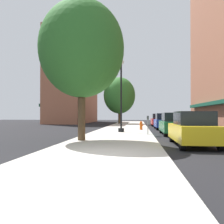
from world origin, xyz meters
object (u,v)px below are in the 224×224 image
(lamppost, at_px, (121,94))
(fire_hydrant, at_px, (141,125))
(car_yellow, at_px, (193,129))
(car_blue, at_px, (164,122))
(parking_meter_near, at_px, (148,123))
(car_red, at_px, (158,120))
(tree_mid, at_px, (119,95))
(tree_near, at_px, (82,49))
(car_green, at_px, (173,124))

(lamppost, xyz_separation_m, fire_hydrant, (1.63, 3.04, -2.68))
(fire_hydrant, relative_size, car_yellow, 0.18)
(fire_hydrant, height_order, car_yellow, car_yellow)
(fire_hydrant, xyz_separation_m, car_blue, (2.36, 2.82, 0.29))
(lamppost, height_order, parking_meter_near, lamppost)
(fire_hydrant, height_order, car_red, car_red)
(tree_mid, height_order, car_red, tree_mid)
(tree_near, xyz_separation_m, car_green, (5.68, 5.54, -4.27))
(fire_hydrant, bearing_deg, tree_near, -109.06)
(fire_hydrant, distance_m, car_green, 4.70)
(fire_hydrant, relative_size, tree_near, 0.10)
(tree_near, bearing_deg, fire_hydrant, 70.94)
(tree_near, bearing_deg, car_green, 44.31)
(car_green, distance_m, car_red, 13.45)
(car_red, bearing_deg, tree_mid, 132.64)
(car_yellow, bearing_deg, tree_near, 173.59)
(tree_near, distance_m, car_green, 9.01)
(parking_meter_near, xyz_separation_m, car_green, (1.95, 1.29, -0.14))
(tree_near, height_order, car_yellow, tree_near)
(car_yellow, distance_m, car_blue, 13.23)
(lamppost, distance_m, car_green, 4.77)
(lamppost, distance_m, tree_near, 7.03)
(lamppost, xyz_separation_m, car_red, (4.00, 12.44, -2.39))
(lamppost, bearing_deg, tree_mid, 95.00)
(fire_hydrant, bearing_deg, car_green, -59.75)
(tree_near, xyz_separation_m, car_yellow, (5.68, -0.81, -4.27))
(car_yellow, bearing_deg, car_red, 91.70)
(parking_meter_near, distance_m, car_red, 14.87)
(car_yellow, bearing_deg, tree_mid, 103.91)
(car_green, xyz_separation_m, car_red, (0.00, 13.45, 0.00))
(tree_near, bearing_deg, car_red, 73.35)
(tree_mid, bearing_deg, tree_near, -90.12)
(tree_near, bearing_deg, car_yellow, -8.11)
(fire_hydrant, bearing_deg, lamppost, -118.28)
(car_blue, bearing_deg, lamppost, -126.14)
(car_blue, bearing_deg, parking_meter_near, -105.27)
(fire_hydrant, relative_size, car_blue, 0.18)
(parking_meter_near, xyz_separation_m, tree_mid, (-3.68, 20.95, 3.66))
(fire_hydrant, height_order, tree_near, tree_near)
(tree_mid, height_order, car_green, tree_mid)
(parking_meter_near, relative_size, tree_near, 0.17)
(car_blue, bearing_deg, car_red, 88.17)
(lamppost, xyz_separation_m, tree_near, (-1.68, -6.56, 1.88))
(fire_hydrant, bearing_deg, car_blue, 50.03)
(fire_hydrant, relative_size, parking_meter_near, 0.60)
(tree_mid, xyz_separation_m, car_red, (5.63, -6.20, -3.80))
(tree_near, bearing_deg, parking_meter_near, 48.78)
(fire_hydrant, relative_size, car_red, 0.18)
(car_blue, distance_m, car_red, 6.58)
(car_yellow, xyz_separation_m, car_red, (0.00, 19.81, 0.00))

